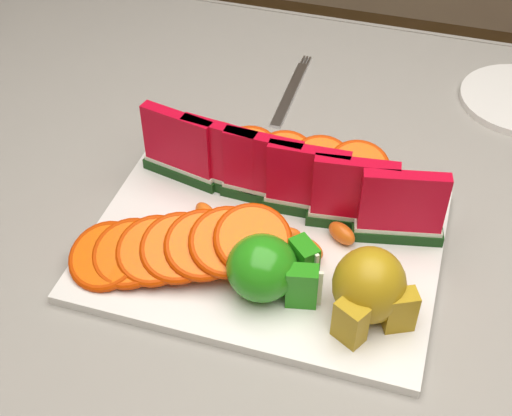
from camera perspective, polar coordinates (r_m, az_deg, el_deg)
table at (r=0.94m, az=6.23°, el=-6.57°), size 1.40×0.90×0.75m
tablecloth at (r=0.89m, az=6.53°, el=-3.97°), size 1.53×1.03×0.20m
platter at (r=0.83m, az=0.71°, el=-2.90°), size 0.40×0.30×0.01m
apple_cluster at (r=0.76m, az=1.05°, el=-4.88°), size 0.11×0.09×0.07m
pear_cluster at (r=0.74m, az=9.10°, el=-6.42°), size 0.10×0.10×0.08m
fork at (r=1.09m, az=2.85°, el=9.34°), size 0.02×0.20×0.00m
watermelon_row at (r=0.84m, az=2.32°, el=2.47°), size 0.39×0.07×0.10m
orange_fan_front at (r=0.79m, az=-6.22°, el=-3.16°), size 0.27×0.16×0.07m
orange_fan_back at (r=0.91m, az=2.31°, el=4.23°), size 0.28×0.10×0.04m
tangerine_segments at (r=0.82m, az=0.81°, el=-1.87°), size 0.20×0.07×0.02m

